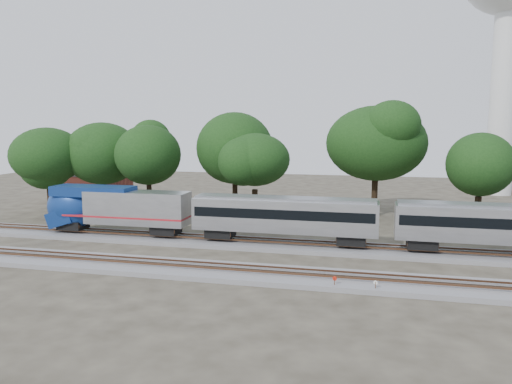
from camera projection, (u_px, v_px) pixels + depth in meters
ground at (259, 263)px, 44.11m from camera, size 160.00×160.00×0.00m
track_far at (273, 245)px, 49.86m from camera, size 160.00×5.00×0.73m
track_near at (248, 273)px, 40.23m from camera, size 160.00×5.00×0.73m
switch_stand_red at (335, 281)px, 36.70m from camera, size 0.33×0.13×1.05m
switch_stand_white at (375, 285)px, 35.94m from camera, size 0.31×0.11×0.98m
switch_lever at (324, 285)px, 37.51m from camera, size 0.57×0.45×0.30m
water_tower at (510, 3)px, 83.34m from camera, size 15.75×15.75×43.60m
brick_building at (94, 184)px, 80.73m from camera, size 11.01×8.22×5.00m
tree_0 at (47, 156)px, 65.06m from camera, size 8.26×8.26×11.65m
tree_1 at (103, 154)px, 66.24m from camera, size 8.46×8.46×11.93m
tree_2 at (148, 155)px, 63.34m from camera, size 8.45×8.45×11.91m
tree_3 at (235, 148)px, 64.13m from camera, size 9.28×9.28×13.08m
tree_4 at (255, 160)px, 60.46m from camera, size 8.05×8.05×11.35m
tree_5 at (376, 143)px, 65.05m from camera, size 9.86×9.86×13.91m
tree_6 at (480, 165)px, 54.91m from camera, size 7.90×7.90×11.14m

